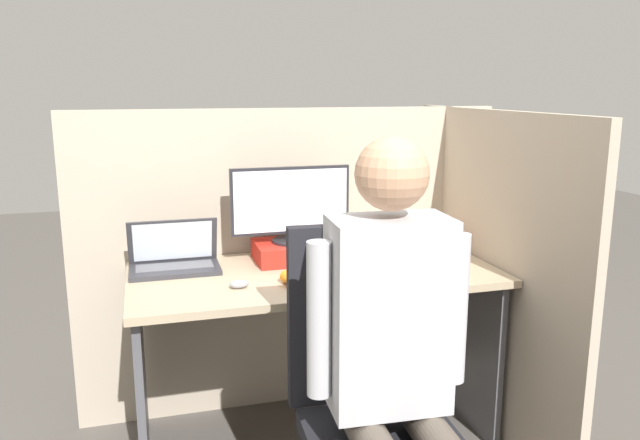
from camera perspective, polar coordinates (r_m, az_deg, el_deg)
cubicle_panel_back at (r=2.92m, az=-2.47°, el=-3.64°), size 1.98×0.05×1.40m
cubicle_panel_right at (r=2.81m, az=15.22°, el=-4.73°), size 0.04×1.34×1.40m
desk at (r=2.62m, az=-0.49°, el=-8.56°), size 1.48×0.70×0.76m
paper_box at (r=2.70m, az=-2.64°, el=-2.87°), size 0.31×0.25×0.08m
monitor at (r=2.65m, az=-2.70°, el=1.50°), size 0.51×0.17×0.33m
laptop at (r=2.61m, az=-13.18°, el=-3.63°), size 0.36×0.21×0.21m
mouse at (r=2.36m, az=-7.41°, el=-5.83°), size 0.07×0.04×0.03m
stapler at (r=2.89m, az=11.29°, el=-2.47°), size 0.04×0.16×0.04m
carrot_toy at (r=2.36m, az=-2.86°, el=-5.50°), size 0.05×0.13×0.05m
office_chair at (r=2.04m, az=4.72°, el=-15.99°), size 0.53×0.57×1.07m
person at (r=1.79m, az=7.06°, el=-11.18°), size 0.48×0.47×1.36m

